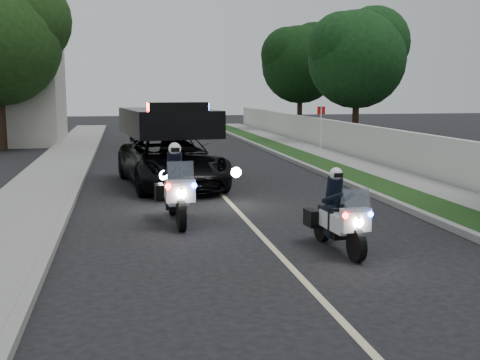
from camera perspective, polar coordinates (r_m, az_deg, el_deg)
The scene contains 17 objects.
ground at distance 9.90m, azimuth 5.67°, elevation -9.06°, with size 120.00×120.00×0.00m, color black.
curb_right at distance 20.43m, azimuth 8.75°, elevation 0.25°, with size 0.20×60.00×0.15m, color gray.
grass_verge at distance 20.68m, azimuth 10.57°, elevation 0.31°, with size 1.20×60.00×0.16m, color #193814.
sidewalk_right at distance 21.19m, azimuth 13.85°, elevation 0.40°, with size 1.40×60.00×0.16m, color gray.
property_wall at distance 21.54m, azimuth 16.33°, elevation 2.23°, with size 0.22×60.00×1.50m, color beige.
curb_left at distance 19.31m, azimuth -14.84°, elevation -0.42°, with size 0.20×60.00×0.15m, color gray.
sidewalk_left at distance 19.42m, azimuth -18.08°, elevation -0.50°, with size 2.00×60.00×0.16m, color gray.
lane_marking at distance 19.46m, azimuth -2.71°, elevation -0.29°, with size 0.12×50.00×0.01m, color #BFB78C.
police_moto_left at distance 13.87m, azimuth -5.95°, elevation -3.94°, with size 0.74×2.12×1.80m, color white, non-canonical shape.
police_moto_right at distance 11.57m, azimuth 9.07°, elevation -6.53°, with size 0.64×1.83×1.55m, color silver, non-canonical shape.
police_suv at distance 18.94m, azimuth -6.41°, elevation -0.59°, with size 2.65×5.73×2.79m, color black.
bicycle at distance 30.74m, azimuth -9.86°, elevation 2.84°, with size 0.56×1.61×0.84m, color black.
cyclist at distance 30.74m, azimuth -9.86°, elevation 2.84°, with size 0.60×0.40×1.66m, color black.
sign_post at distance 27.75m, azimuth 7.51°, elevation 2.29°, with size 0.36×0.36×2.27m, color red, non-canonical shape.
tree_right_d at distance 34.37m, azimuth 10.68°, elevation 3.41°, with size 5.31×5.31×8.85m, color #143E16, non-canonical shape.
tree_right_e at distance 43.80m, azimuth 5.57°, elevation 4.59°, with size 5.43×5.43×9.05m, color black, non-canonical shape.
tree_left_near at distance 31.96m, azimuth -21.20°, elevation 2.60°, with size 6.03×6.03×10.06m, color #1F4216, non-canonical shape.
Camera 1 is at (-2.72, -9.04, 2.99)m, focal length 45.64 mm.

